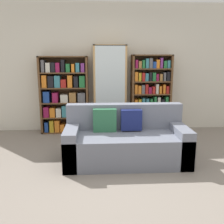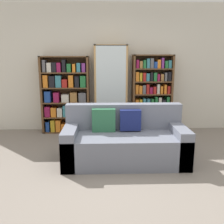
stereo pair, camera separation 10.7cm
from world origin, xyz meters
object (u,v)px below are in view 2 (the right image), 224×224
object	(u,v)px
bookshelf_right	(152,94)
couch	(124,142)
bookshelf_left	(65,96)
display_cabinet	(111,89)
wine_bottle	(145,137)

from	to	relation	value
bookshelf_right	couch	bearing A→B (deg)	-113.73
bookshelf_left	display_cabinet	size ratio (longest dim) A/B	0.88
bookshelf_left	wine_bottle	bearing A→B (deg)	-29.85
wine_bottle	bookshelf_left	bearing A→B (deg)	150.15
couch	wine_bottle	world-z (taller)	couch
couch	bookshelf_right	bearing A→B (deg)	66.27
wine_bottle	display_cabinet	bearing A→B (deg)	124.36
couch	bookshelf_left	world-z (taller)	bookshelf_left
bookshelf_left	couch	bearing A→B (deg)	-54.99
display_cabinet	wine_bottle	world-z (taller)	display_cabinet
display_cabinet	bookshelf_left	bearing A→B (deg)	179.05
couch	bookshelf_right	distance (m)	1.83
display_cabinet	wine_bottle	xyz separation A→B (m)	(0.60, -0.88, -0.77)
bookshelf_left	display_cabinet	xyz separation A→B (m)	(0.96, -0.02, 0.14)
bookshelf_left	display_cabinet	world-z (taller)	display_cabinet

